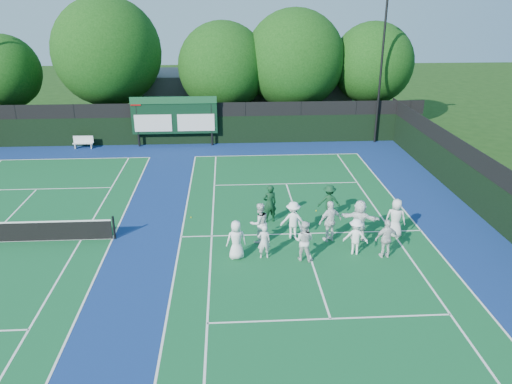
{
  "coord_description": "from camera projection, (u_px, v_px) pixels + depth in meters",
  "views": [
    {
      "loc": [
        -3.32,
        -19.17,
        10.13
      ],
      "look_at": [
        -2.0,
        3.0,
        1.3
      ],
      "focal_mm": 35.0,
      "sensor_mm": 36.0,
      "label": 1
    }
  ],
  "objects": [
    {
      "name": "scoreboard",
      "position": [
        174.0,
        116.0,
        34.97
      ],
      "size": [
        6.0,
        0.21,
        3.55
      ],
      "color": "black",
      "rests_on": "ground"
    },
    {
      "name": "tennis_ball_1",
      "position": [
        316.0,
        211.0,
        24.96
      ],
      "size": [
        0.07,
        0.07,
        0.07
      ],
      "primitive_type": "sphere",
      "color": "gold",
      "rests_on": "ground"
    },
    {
      "name": "ground",
      "position": [
        306.0,
        244.0,
        21.7
      ],
      "size": [
        120.0,
        120.0,
        0.0
      ],
      "primitive_type": "plane",
      "color": "#15340E",
      "rests_on": "ground"
    },
    {
      "name": "coach_left",
      "position": [
        270.0,
        204.0,
        23.52
      ],
      "size": [
        0.77,
        0.6,
        1.86
      ],
      "primitive_type": "imported",
      "rotation": [
        0.0,
        0.0,
        3.4
      ],
      "color": "#0D321B",
      "rests_on": "ground"
    },
    {
      "name": "player_front_4",
      "position": [
        387.0,
        239.0,
        20.33
      ],
      "size": [
        1.03,
        0.52,
        1.68
      ],
      "primitive_type": "imported",
      "rotation": [
        0.0,
        0.0,
        3.25
      ],
      "color": "silver",
      "rests_on": "ground"
    },
    {
      "name": "player_front_0",
      "position": [
        236.0,
        240.0,
        20.25
      ],
      "size": [
        0.9,
        0.67,
        1.67
      ],
      "primitive_type": "imported",
      "rotation": [
        0.0,
        0.0,
        3.32
      ],
      "color": "white",
      "rests_on": "ground"
    },
    {
      "name": "near_court",
      "position": [
        303.0,
        234.0,
        22.63
      ],
      "size": [
        11.05,
        23.85,
        0.01
      ],
      "color": "#115229",
      "rests_on": "ground"
    },
    {
      "name": "coach_right",
      "position": [
        329.0,
        201.0,
        24.02
      ],
      "size": [
        1.11,
        0.68,
        1.67
      ],
      "primitive_type": "imported",
      "rotation": [
        0.0,
        0.0,
        3.08
      ],
      "color": "#0F381D",
      "rests_on": "ground"
    },
    {
      "name": "tennis_ball_4",
      "position": [
        269.0,
        212.0,
        24.82
      ],
      "size": [
        0.07,
        0.07,
        0.07
      ],
      "primitive_type": "sphere",
      "color": "gold",
      "rests_on": "ground"
    },
    {
      "name": "player_back_2",
      "position": [
        330.0,
        221.0,
        21.67
      ],
      "size": [
        1.19,
        0.82,
        1.88
      ],
      "primitive_type": "imported",
      "rotation": [
        0.0,
        0.0,
        3.51
      ],
      "color": "white",
      "rests_on": "ground"
    },
    {
      "name": "tree_e",
      "position": [
        374.0,
        65.0,
        38.46
      ],
      "size": [
        6.23,
        6.23,
        8.3
      ],
      "color": "black",
      "rests_on": "ground"
    },
    {
      "name": "tennis_ball_5",
      "position": [
        383.0,
        229.0,
        22.97
      ],
      "size": [
        0.07,
        0.07,
        0.07
      ],
      "primitive_type": "sphere",
      "color": "gold",
      "rests_on": "ground"
    },
    {
      "name": "player_back_3",
      "position": [
        359.0,
        220.0,
        21.8
      ],
      "size": [
        1.81,
        1.11,
        1.86
      ],
      "primitive_type": "imported",
      "rotation": [
        0.0,
        0.0,
        2.79
      ],
      "color": "white",
      "rests_on": "ground"
    },
    {
      "name": "tree_b",
      "position": [
        110.0,
        55.0,
        37.01
      ],
      "size": [
        7.99,
        7.99,
        10.15
      ],
      "color": "black",
      "rests_on": "ground"
    },
    {
      "name": "player_front_2",
      "position": [
        304.0,
        241.0,
        20.15
      ],
      "size": [
        1.02,
        0.92,
        1.71
      ],
      "primitive_type": "imported",
      "rotation": [
        0.0,
        0.0,
        2.74
      ],
      "color": "silver",
      "rests_on": "ground"
    },
    {
      "name": "player_back_4",
      "position": [
        396.0,
        218.0,
        22.07
      ],
      "size": [
        1.02,
        0.84,
        1.79
      ],
      "primitive_type": "imported",
      "rotation": [
        0.0,
        0.0,
        2.79
      ],
      "color": "silver",
      "rests_on": "ground"
    },
    {
      "name": "back_fence",
      "position": [
        190.0,
        126.0,
        35.71
      ],
      "size": [
        34.0,
        0.08,
        3.0
      ],
      "color": "black",
      "rests_on": "ground"
    },
    {
      "name": "bench",
      "position": [
        83.0,
        142.0,
        35.04
      ],
      "size": [
        1.4,
        0.4,
        0.88
      ],
      "color": "silver",
      "rests_on": "ground"
    },
    {
      "name": "player_front_1",
      "position": [
        264.0,
        242.0,
        20.32
      ],
      "size": [
        0.56,
        0.39,
        1.48
      ],
      "primitive_type": "imported",
      "rotation": [
        0.0,
        0.0,
        3.21
      ],
      "color": "silver",
      "rests_on": "ground"
    },
    {
      "name": "tennis_ball_3",
      "position": [
        191.0,
        217.0,
        24.22
      ],
      "size": [
        0.07,
        0.07,
        0.07
      ],
      "primitive_type": "sphere",
      "color": "gold",
      "rests_on": "ground"
    },
    {
      "name": "tree_c",
      "position": [
        225.0,
        69.0,
        37.89
      ],
      "size": [
        6.77,
        6.77,
        8.4
      ],
      "color": "black",
      "rests_on": "ground"
    },
    {
      "name": "player_front_3",
      "position": [
        356.0,
        237.0,
        20.63
      ],
      "size": [
        1.14,
        0.82,
        1.58
      ],
      "primitive_type": "imported",
      "rotation": [
        0.0,
        0.0,
        2.9
      ],
      "color": "white",
      "rests_on": "ground"
    },
    {
      "name": "player_back_0",
      "position": [
        259.0,
        223.0,
        21.56
      ],
      "size": [
        1.09,
        0.99,
        1.83
      ],
      "primitive_type": "imported",
      "rotation": [
        0.0,
        0.0,
        3.56
      ],
      "color": "silver",
      "rests_on": "ground"
    },
    {
      "name": "tree_d",
      "position": [
        296.0,
        62.0,
        38.02
      ],
      "size": [
        7.56,
        7.56,
        9.28
      ],
      "color": "black",
      "rests_on": "ground"
    },
    {
      "name": "player_back_1",
      "position": [
        293.0,
        220.0,
        22.0
      ],
      "size": [
        1.14,
        0.69,
        1.71
      ],
      "primitive_type": "imported",
      "rotation": [
        0.0,
        0.0,
        3.09
      ],
      "color": "white",
      "rests_on": "ground"
    },
    {
      "name": "divider_fence_right",
      "position": [
        500.0,
        202.0,
        22.63
      ],
      "size": [
        0.08,
        32.0,
        3.0
      ],
      "color": "black",
      "rests_on": "ground"
    },
    {
      "name": "clubhouse",
      "position": [
        242.0,
        95.0,
        43.12
      ],
      "size": [
        18.0,
        6.0,
        4.0
      ],
      "primitive_type": "cube",
      "color": "#525257",
      "rests_on": "ground"
    },
    {
      "name": "light_pole_right",
      "position": [
        382.0,
        54.0,
        34.36
      ],
      "size": [
        1.2,
        0.3,
        10.12
      ],
      "color": "black",
      "rests_on": "ground"
    },
    {
      "name": "court_apron",
      "position": [
        170.0,
        237.0,
        22.3
      ],
      "size": [
        34.0,
        32.0,
        0.01
      ],
      "primitive_type": "cube",
      "color": "navy",
      "rests_on": "ground"
    },
    {
      "name": "tree_a",
      "position": [
        6.0,
        74.0,
        37.08
      ],
      "size": [
        5.52,
        5.52,
        7.51
      ],
      "color": "black",
      "rests_on": "ground"
    }
  ]
}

